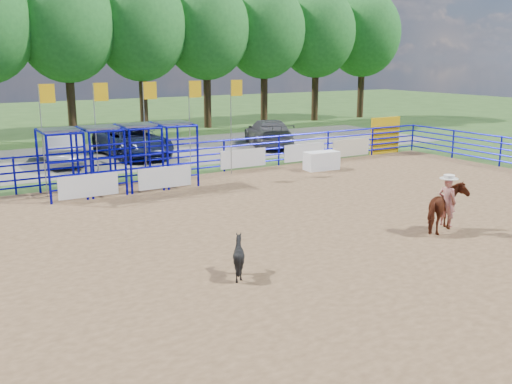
% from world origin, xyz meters
% --- Properties ---
extents(ground, '(120.00, 120.00, 0.00)m').
position_xyz_m(ground, '(0.00, 0.00, 0.00)').
color(ground, '#385A24').
rests_on(ground, ground).
extents(arena_dirt, '(30.00, 20.00, 0.02)m').
position_xyz_m(arena_dirt, '(0.00, 0.00, 0.01)').
color(arena_dirt, olive).
rests_on(arena_dirt, ground).
extents(gravel_strip, '(40.00, 10.00, 0.01)m').
position_xyz_m(gravel_strip, '(0.00, 17.00, 0.01)').
color(gravel_strip, slate).
rests_on(gravel_strip, ground).
extents(announcer_table, '(1.66, 0.87, 0.86)m').
position_xyz_m(announcer_table, '(7.12, 8.05, 0.45)').
color(announcer_table, white).
rests_on(announcer_table, arena_dirt).
extents(horse_and_rider, '(1.89, 1.33, 2.49)m').
position_xyz_m(horse_and_rider, '(4.33, -1.76, 0.89)').
color(horse_and_rider, '#5E2612').
rests_on(horse_and_rider, arena_dirt).
extents(calf, '(1.06, 1.00, 0.95)m').
position_xyz_m(calf, '(-2.72, -1.65, 0.49)').
color(calf, black).
rests_on(calf, arena_dirt).
extents(car_b, '(2.25, 4.89, 1.55)m').
position_xyz_m(car_b, '(-2.91, 15.82, 0.79)').
color(car_b, gray).
rests_on(car_b, gravel_strip).
extents(car_c, '(3.03, 6.05, 1.65)m').
position_xyz_m(car_c, '(0.76, 16.22, 0.83)').
color(car_c, '#141B33').
rests_on(car_c, gravel_strip).
extents(car_d, '(4.03, 5.91, 1.59)m').
position_xyz_m(car_d, '(8.95, 15.67, 0.81)').
color(car_d, '#4E4F51').
rests_on(car_d, gravel_strip).
extents(perimeter_fence, '(30.10, 20.10, 1.50)m').
position_xyz_m(perimeter_fence, '(0.00, 0.00, 0.75)').
color(perimeter_fence, '#0807A7').
rests_on(perimeter_fence, ground).
extents(chute_assembly, '(19.32, 2.41, 4.20)m').
position_xyz_m(chute_assembly, '(-1.90, 8.84, 1.26)').
color(chute_assembly, '#0807A7').
rests_on(chute_assembly, ground).
extents(treeline, '(56.40, 6.40, 11.24)m').
position_xyz_m(treeline, '(0.00, 26.00, 7.53)').
color(treeline, '#3F2B19').
rests_on(treeline, ground).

